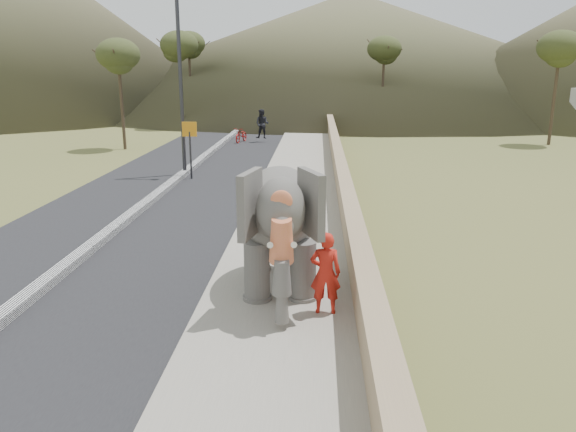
% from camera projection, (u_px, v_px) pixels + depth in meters
% --- Properties ---
extents(ground, '(160.00, 160.00, 0.00)m').
position_uv_depth(ground, '(265.00, 370.00, 8.78)').
color(ground, olive).
rests_on(ground, ground).
extents(road, '(7.00, 120.00, 0.03)m').
position_uv_depth(road, '(143.00, 209.00, 18.67)').
color(road, black).
rests_on(road, ground).
extents(median, '(0.35, 120.00, 0.22)m').
position_uv_depth(median, '(143.00, 206.00, 18.65)').
color(median, black).
rests_on(median, ground).
extents(walkway, '(3.00, 120.00, 0.15)m').
position_uv_depth(walkway, '(293.00, 209.00, 18.41)').
color(walkway, '#9E9687').
rests_on(walkway, ground).
extents(parapet, '(0.30, 120.00, 1.10)m').
position_uv_depth(parapet, '(344.00, 195.00, 18.20)').
color(parapet, tan).
rests_on(parapet, ground).
extents(lamppost, '(1.76, 0.36, 8.00)m').
position_uv_depth(lamppost, '(187.00, 60.00, 23.27)').
color(lamppost, '#323238').
rests_on(lamppost, ground).
extents(signboard, '(0.60, 0.08, 2.40)m').
position_uv_depth(signboard, '(190.00, 140.00, 23.18)').
color(signboard, '#2D2D33').
rests_on(signboard, ground).
extents(distant_car, '(4.50, 2.61, 1.44)m').
position_uv_depth(distant_car, '(569.00, 120.00, 42.20)').
color(distant_car, silver).
rests_on(distant_car, ground).
extents(hill_far, '(80.00, 80.00, 14.00)m').
position_uv_depth(hill_far, '(351.00, 48.00, 74.25)').
color(hill_far, brown).
rests_on(hill_far, ground).
extents(elephant_and_man, '(2.30, 3.77, 2.62)m').
position_uv_depth(elephant_and_man, '(280.00, 225.00, 11.53)').
color(elephant_and_man, '#68645E').
rests_on(elephant_and_man, ground).
extents(motorcyclist, '(2.32, 1.83, 2.05)m').
position_uv_depth(motorcyclist, '(252.00, 129.00, 34.78)').
color(motorcyclist, maroon).
rests_on(motorcyclist, ground).
extents(trees, '(48.17, 24.53, 7.95)m').
position_uv_depth(trees, '(422.00, 81.00, 40.82)').
color(trees, '#473828').
rests_on(trees, ground).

